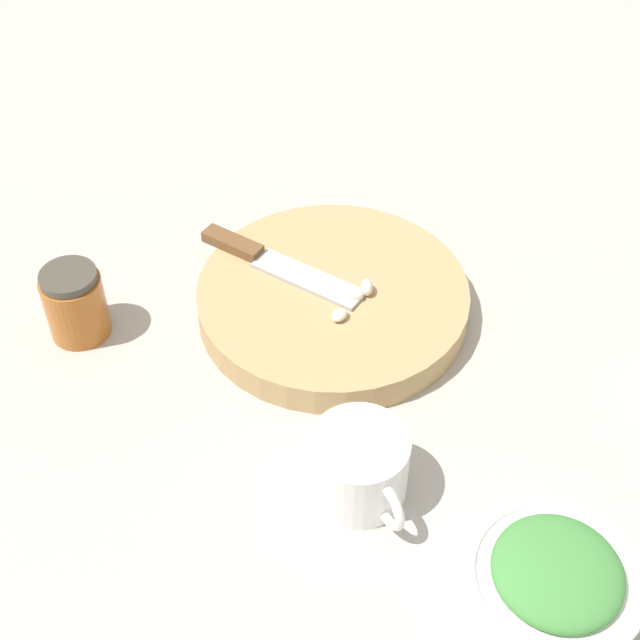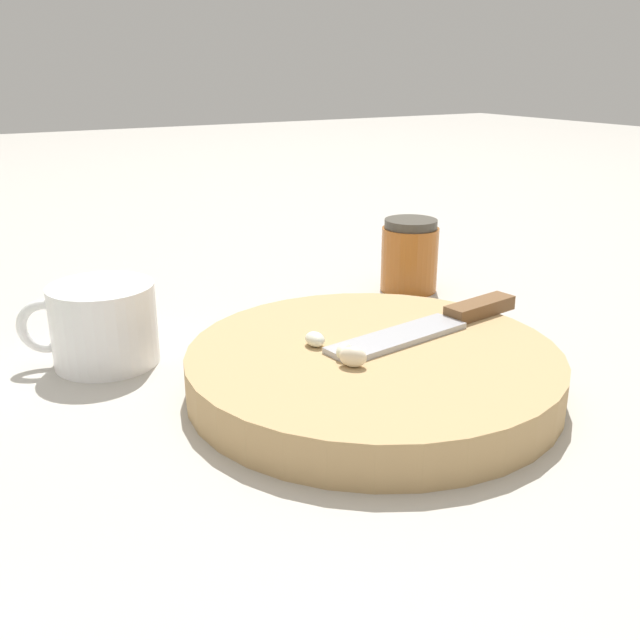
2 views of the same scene
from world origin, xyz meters
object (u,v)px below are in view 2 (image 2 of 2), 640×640
at_px(garlic_cloves, 338,349).
at_px(cutting_board, 373,370).
at_px(chef_knife, 439,322).
at_px(coffee_mug, 102,324).
at_px(honey_jar, 410,256).

bearing_deg(garlic_cloves, cutting_board, -2.70).
bearing_deg(chef_knife, cutting_board, 92.81).
bearing_deg(coffee_mug, honey_jar, 5.96).
distance_m(chef_knife, honey_jar, 0.22).
relative_size(coffee_mug, honey_jar, 1.38).
bearing_deg(cutting_board, coffee_mug, 136.17).
bearing_deg(chef_knife, coffee_mug, 50.95).
xyz_separation_m(garlic_cloves, honey_jar, (0.22, 0.21, -0.00)).
height_order(chef_knife, honey_jar, honey_jar).
bearing_deg(coffee_mug, cutting_board, -43.83).
xyz_separation_m(chef_knife, honey_jar, (0.11, 0.19, 0.00)).
bearing_deg(garlic_cloves, coffee_mug, 130.47).
distance_m(chef_knife, coffee_mug, 0.30).
relative_size(chef_knife, coffee_mug, 1.81).
relative_size(garlic_cloves, coffee_mug, 0.63).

